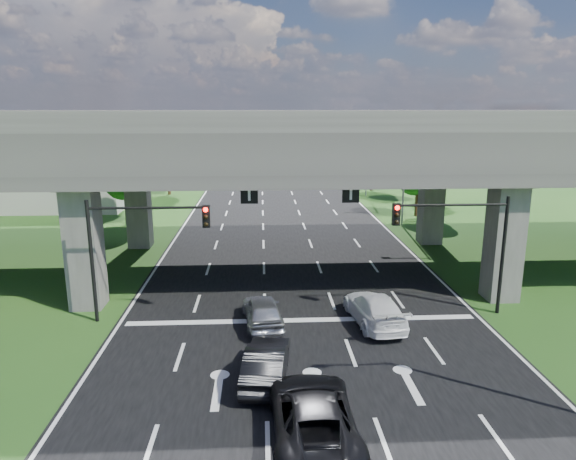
{
  "coord_description": "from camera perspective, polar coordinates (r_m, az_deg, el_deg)",
  "views": [
    {
      "loc": [
        -1.89,
        -19.81,
        10.13
      ],
      "look_at": [
        -0.46,
        7.71,
        3.57
      ],
      "focal_mm": 32.0,
      "sensor_mm": 36.0,
      "label": 1
    }
  ],
  "objects": [
    {
      "name": "signal_right",
      "position": [
        26.34,
        18.76,
        -0.38
      ],
      "size": [
        5.76,
        0.54,
        6.0
      ],
      "color": "black",
      "rests_on": "ground"
    },
    {
      "name": "road",
      "position": [
        31.54,
        0.63,
        -5.33
      ],
      "size": [
        18.0,
        120.0,
        0.03
      ],
      "primitive_type": "cube",
      "color": "black",
      "rests_on": "ground"
    },
    {
      "name": "car_dark",
      "position": [
        20.07,
        -2.44,
        -14.52
      ],
      "size": [
        2.02,
        4.46,
        1.42
      ],
      "primitive_type": "imported",
      "rotation": [
        0.0,
        0.0,
        3.02
      ],
      "color": "black",
      "rests_on": "road"
    },
    {
      "name": "signal_left",
      "position": [
        25.19,
        -16.5,
        -0.83
      ],
      "size": [
        5.76,
        0.54,
        6.0
      ],
      "color": "black",
      "rests_on": "ground"
    },
    {
      "name": "tree_right_far",
      "position": [
        65.53,
        9.42,
        8.56
      ],
      "size": [
        4.5,
        4.5,
        7.8
      ],
      "color": "black",
      "rests_on": "ground"
    },
    {
      "name": "tree_left_far",
      "position": [
        62.99,
        -13.23,
        8.49
      ],
      "size": [
        4.8,
        4.8,
        8.32
      ],
      "color": "black",
      "rests_on": "ground"
    },
    {
      "name": "tree_right_mid",
      "position": [
        58.93,
        14.88,
        7.14
      ],
      "size": [
        3.91,
        3.9,
        6.76
      ],
      "color": "black",
      "rests_on": "ground"
    },
    {
      "name": "overpass",
      "position": [
        31.94,
        0.43,
        9.42
      ],
      "size": [
        80.0,
        15.0,
        10.0
      ],
      "color": "#383633",
      "rests_on": "ground"
    },
    {
      "name": "ground",
      "position": [
        22.33,
        2.28,
        -13.61
      ],
      "size": [
        160.0,
        160.0,
        0.0
      ],
      "primitive_type": "plane",
      "color": "#1E4516",
      "rests_on": "ground"
    },
    {
      "name": "tree_right_near",
      "position": [
        50.41,
        14.38,
        6.55
      ],
      "size": [
        4.2,
        4.2,
        7.28
      ],
      "color": "black",
      "rests_on": "ground"
    },
    {
      "name": "warehouse",
      "position": [
        60.43,
        -26.53,
        4.24
      ],
      "size": [
        20.0,
        10.0,
        4.0
      ],
      "primitive_type": "cube",
      "color": "#9E9E99",
      "rests_on": "ground"
    },
    {
      "name": "tree_left_near",
      "position": [
        47.67,
        -17.72,
        6.35
      ],
      "size": [
        4.5,
        4.5,
        7.8
      ],
      "color": "black",
      "rests_on": "ground"
    },
    {
      "name": "car_white",
      "position": [
        25.23,
        9.58,
        -8.62
      ],
      "size": [
        2.59,
        5.21,
        1.45
      ],
      "primitive_type": "imported",
      "rotation": [
        0.0,
        0.0,
        3.25
      ],
      "color": "white",
      "rests_on": "road"
    },
    {
      "name": "tree_left_mid",
      "position": [
        56.2,
        -18.63,
        6.6
      ],
      "size": [
        3.91,
        3.9,
        6.76
      ],
      "color": "black",
      "rests_on": "ground"
    },
    {
      "name": "streetlight_beyond",
      "position": [
        61.15,
        8.45,
        9.22
      ],
      "size": [
        3.38,
        0.25,
        10.0
      ],
      "color": "gray",
      "rests_on": "ground"
    },
    {
      "name": "car_trailing",
      "position": [
        16.98,
        2.8,
        -19.91
      ],
      "size": [
        2.72,
        5.68,
        1.56
      ],
      "primitive_type": "imported",
      "rotation": [
        0.0,
        0.0,
        3.16
      ],
      "color": "black",
      "rests_on": "road"
    },
    {
      "name": "streetlight_far",
      "position": [
        45.62,
        12.39,
        7.69
      ],
      "size": [
        3.38,
        0.25,
        10.0
      ],
      "color": "gray",
      "rests_on": "ground"
    },
    {
      "name": "car_silver",
      "position": [
        24.66,
        -2.84,
        -8.98
      ],
      "size": [
        2.19,
        4.41,
        1.44
      ],
      "primitive_type": "imported",
      "rotation": [
        0.0,
        0.0,
        3.26
      ],
      "color": "#9FA0A6",
      "rests_on": "road"
    }
  ]
}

